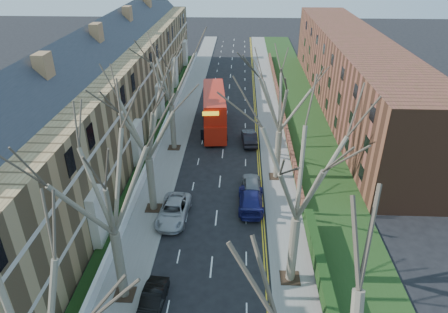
# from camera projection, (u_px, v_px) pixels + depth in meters

# --- Properties ---
(pavement_left) EXTENTS (3.00, 102.00, 0.12)m
(pavement_left) POSITION_uv_depth(u_px,v_px,m) (184.00, 113.00, 56.20)
(pavement_left) COLOR slate
(pavement_left) RESTS_ON ground
(pavement_right) EXTENTS (3.00, 102.00, 0.12)m
(pavement_right) POSITION_uv_depth(u_px,v_px,m) (270.00, 114.00, 55.73)
(pavement_right) COLOR slate
(pavement_right) RESTS_ON ground
(terrace_left) EXTENTS (9.70, 78.00, 13.60)m
(terrace_left) POSITION_uv_depth(u_px,v_px,m) (108.00, 94.00, 46.86)
(terrace_left) COLOR #98774D
(terrace_left) RESTS_ON ground
(flats_right) EXTENTS (13.97, 54.00, 10.00)m
(flats_right) POSITION_uv_depth(u_px,v_px,m) (351.00, 72.00, 56.47)
(flats_right) COLOR brown
(flats_right) RESTS_ON ground
(front_wall_left) EXTENTS (0.30, 78.00, 1.00)m
(front_wall_left) POSITION_uv_depth(u_px,v_px,m) (162.00, 133.00, 48.96)
(front_wall_left) COLOR white
(front_wall_left) RESTS_ON ground
(grass_verge_right) EXTENTS (6.00, 102.00, 0.06)m
(grass_verge_right) POSITION_uv_depth(u_px,v_px,m) (302.00, 114.00, 55.52)
(grass_verge_right) COLOR #1D3B15
(grass_verge_right) RESTS_ON ground
(tree_left_mid) EXTENTS (10.50, 10.50, 14.71)m
(tree_left_mid) POSITION_uv_depth(u_px,v_px,m) (105.00, 176.00, 22.66)
(tree_left_mid) COLOR #665E49
(tree_left_mid) RESTS_ON ground
(tree_left_far) EXTENTS (10.15, 10.15, 14.22)m
(tree_left_far) POSITION_uv_depth(u_px,v_px,m) (144.00, 114.00, 31.60)
(tree_left_far) COLOR #665E49
(tree_left_far) RESTS_ON ground
(tree_left_dist) EXTENTS (10.50, 10.50, 14.71)m
(tree_left_dist) POSITION_uv_depth(u_px,v_px,m) (169.00, 68.00, 42.01)
(tree_left_dist) COLOR #665E49
(tree_left_dist) RESTS_ON ground
(tree_right_mid) EXTENTS (10.50, 10.50, 14.71)m
(tree_right_mid) POSITION_uv_depth(u_px,v_px,m) (302.00, 163.00, 23.98)
(tree_right_mid) COLOR #665E49
(tree_right_mid) RESTS_ON ground
(tree_right_far) EXTENTS (10.15, 10.15, 14.22)m
(tree_right_far) POSITION_uv_depth(u_px,v_px,m) (282.00, 91.00, 36.44)
(tree_right_far) COLOR #665E49
(tree_right_far) RESTS_ON ground
(double_decker_bus) EXTENTS (3.68, 11.79, 4.83)m
(double_decker_bus) POSITION_uv_depth(u_px,v_px,m) (214.00, 111.00, 50.45)
(double_decker_bus) COLOR #B41B0C
(double_decker_bus) RESTS_ON ground
(car_left_mid) EXTENTS (1.66, 4.03, 1.30)m
(car_left_mid) POSITION_uv_depth(u_px,v_px,m) (152.00, 301.00, 25.99)
(car_left_mid) COLOR black
(car_left_mid) RESTS_ON ground
(car_left_far) EXTENTS (2.78, 5.49, 1.49)m
(car_left_far) POSITION_uv_depth(u_px,v_px,m) (173.00, 211.00, 34.50)
(car_left_far) COLOR #A9AAAF
(car_left_far) RESTS_ON ground
(car_right_near) EXTENTS (2.26, 5.52, 1.60)m
(car_right_near) POSITION_uv_depth(u_px,v_px,m) (251.00, 199.00, 36.05)
(car_right_near) COLOR navy
(car_right_near) RESTS_ON ground
(car_right_mid) EXTENTS (1.94, 4.57, 1.54)m
(car_right_mid) POSITION_uv_depth(u_px,v_px,m) (252.00, 185.00, 38.13)
(car_right_mid) COLOR gray
(car_right_mid) RESTS_ON ground
(car_right_far) EXTENTS (1.97, 4.65, 1.49)m
(car_right_far) POSITION_uv_depth(u_px,v_px,m) (249.00, 138.00, 47.43)
(car_right_far) COLOR black
(car_right_far) RESTS_ON ground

